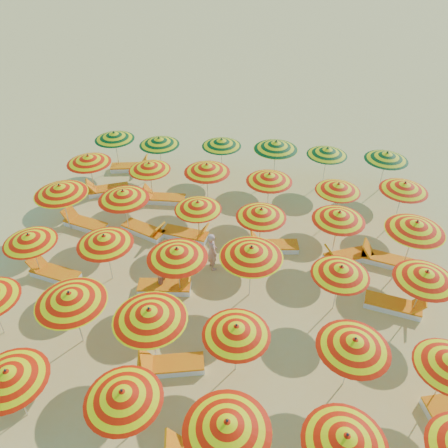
# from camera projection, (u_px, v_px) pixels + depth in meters

# --- Properties ---
(ground) EXTENTS (120.00, 120.00, 0.00)m
(ground) POSITION_uv_depth(u_px,v_px,m) (222.00, 270.00, 15.05)
(ground) COLOR #D8B760
(ground) RESTS_ON ground
(umbrella_1) EXTENTS (2.29, 2.29, 1.89)m
(umbrella_1) POSITION_uv_depth(u_px,v_px,m) (8.00, 375.00, 9.85)
(umbrella_1) COLOR silver
(umbrella_1) RESTS_ON ground
(umbrella_2) EXTENTS (2.03, 2.03, 1.87)m
(umbrella_2) POSITION_uv_depth(u_px,v_px,m) (123.00, 395.00, 9.48)
(umbrella_2) COLOR silver
(umbrella_2) RESTS_ON ground
(umbrella_3) EXTENTS (2.46, 2.46, 1.98)m
(umbrella_3) POSITION_uv_depth(u_px,v_px,m) (227.00, 426.00, 8.84)
(umbrella_3) COLOR silver
(umbrella_3) RESTS_ON ground
(umbrella_4) EXTENTS (2.22, 2.22, 1.88)m
(umbrella_4) POSITION_uv_depth(u_px,v_px,m) (346.00, 439.00, 8.70)
(umbrella_4) COLOR silver
(umbrella_4) RESTS_ON ground
(umbrella_7) EXTENTS (2.30, 2.30, 2.05)m
(umbrella_7) POSITION_uv_depth(u_px,v_px,m) (70.00, 298.00, 11.56)
(umbrella_7) COLOR silver
(umbrella_7) RESTS_ON ground
(umbrella_8) EXTENTS (2.18, 2.18, 2.07)m
(umbrella_8) POSITION_uv_depth(u_px,v_px,m) (149.00, 314.00, 11.08)
(umbrella_8) COLOR silver
(umbrella_8) RESTS_ON ground
(umbrella_9) EXTENTS (1.94, 1.94, 1.86)m
(umbrella_9) POSITION_uv_depth(u_px,v_px,m) (236.00, 330.00, 10.91)
(umbrella_9) COLOR silver
(umbrella_9) RESTS_ON ground
(umbrella_10) EXTENTS (2.38, 2.38, 1.93)m
(umbrella_10) POSITION_uv_depth(u_px,v_px,m) (354.00, 344.00, 10.51)
(umbrella_10) COLOR silver
(umbrella_10) RESTS_ON ground
(umbrella_12) EXTENTS (2.25, 2.25, 1.81)m
(umbrella_12) POSITION_uv_depth(u_px,v_px,m) (29.00, 238.00, 13.88)
(umbrella_12) COLOR silver
(umbrella_12) RESTS_ON ground
(umbrella_13) EXTENTS (1.83, 1.83, 1.90)m
(umbrella_13) POSITION_uv_depth(u_px,v_px,m) (104.00, 240.00, 13.70)
(umbrella_13) COLOR silver
(umbrella_13) RESTS_ON ground
(umbrella_14) EXTENTS (2.40, 2.40, 1.98)m
(umbrella_14) POSITION_uv_depth(u_px,v_px,m) (177.00, 253.00, 13.08)
(umbrella_14) COLOR silver
(umbrella_14) RESTS_ON ground
(umbrella_15) EXTENTS (2.21, 2.21, 2.07)m
(umbrella_15) POSITION_uv_depth(u_px,v_px,m) (251.00, 252.00, 13.02)
(umbrella_15) COLOR silver
(umbrella_15) RESTS_ON ground
(umbrella_16) EXTENTS (2.13, 2.13, 1.83)m
(umbrella_16) POSITION_uv_depth(u_px,v_px,m) (341.00, 271.00, 12.67)
(umbrella_16) COLOR silver
(umbrella_16) RESTS_ON ground
(umbrella_17) EXTENTS (1.93, 1.93, 1.89)m
(umbrella_17) POSITION_uv_depth(u_px,v_px,m) (426.00, 276.00, 12.42)
(umbrella_17) COLOR silver
(umbrella_17) RESTS_ON ground
(umbrella_18) EXTENTS (2.10, 2.10, 2.06)m
(umbrella_18) POSITION_uv_depth(u_px,v_px,m) (60.00, 189.00, 15.77)
(umbrella_18) COLOR silver
(umbrella_18) RESTS_ON ground
(umbrella_19) EXTENTS (2.00, 2.00, 1.96)m
(umbrella_19) POSITION_uv_depth(u_px,v_px,m) (123.00, 195.00, 15.64)
(umbrella_19) COLOR silver
(umbrella_19) RESTS_ON ground
(umbrella_20) EXTENTS (1.70, 1.70, 1.79)m
(umbrella_20) POSITION_uv_depth(u_px,v_px,m) (198.00, 205.00, 15.37)
(umbrella_20) COLOR silver
(umbrella_20) RESTS_ON ground
(umbrella_21) EXTENTS (2.20, 2.20, 1.86)m
(umbrella_21) POSITION_uv_depth(u_px,v_px,m) (261.00, 213.00, 14.91)
(umbrella_21) COLOR silver
(umbrella_21) RESTS_ON ground
(umbrella_22) EXTENTS (2.32, 2.32, 1.91)m
(umbrella_22) POSITION_uv_depth(u_px,v_px,m) (339.00, 216.00, 14.69)
(umbrella_22) COLOR silver
(umbrella_22) RESTS_ON ground
(umbrella_23) EXTENTS (2.18, 2.18, 2.04)m
(umbrella_23) POSITION_uv_depth(u_px,v_px,m) (416.00, 226.00, 14.05)
(umbrella_23) COLOR silver
(umbrella_23) RESTS_ON ground
(umbrella_24) EXTENTS (1.96, 1.96, 1.91)m
(umbrella_24) POSITION_uv_depth(u_px,v_px,m) (88.00, 159.00, 17.84)
(umbrella_24) COLOR silver
(umbrella_24) RESTS_ON ground
(umbrella_25) EXTENTS (2.16, 2.16, 1.80)m
(umbrella_25) POSITION_uv_depth(u_px,v_px,m) (149.00, 166.00, 17.56)
(umbrella_25) COLOR silver
(umbrella_25) RESTS_ON ground
(umbrella_26) EXTENTS (2.12, 2.12, 1.95)m
(umbrella_26) POSITION_uv_depth(u_px,v_px,m) (207.00, 168.00, 17.20)
(umbrella_26) COLOR silver
(umbrella_26) RESTS_ON ground
(umbrella_27) EXTENTS (1.81, 1.81, 1.90)m
(umbrella_27) POSITION_uv_depth(u_px,v_px,m) (269.00, 177.00, 16.71)
(umbrella_27) COLOR silver
(umbrella_27) RESTS_ON ground
(umbrella_28) EXTENTS (2.19, 2.19, 1.80)m
(umbrella_28) POSITION_uv_depth(u_px,v_px,m) (338.00, 187.00, 16.31)
(umbrella_28) COLOR silver
(umbrella_28) RESTS_ON ground
(umbrella_29) EXTENTS (2.34, 2.34, 1.89)m
(umbrella_29) POSITION_uv_depth(u_px,v_px,m) (404.00, 187.00, 16.21)
(umbrella_29) COLOR silver
(umbrella_29) RESTS_ON ground
(umbrella_30) EXTENTS (2.00, 2.00, 1.89)m
(umbrella_30) POSITION_uv_depth(u_px,v_px,m) (114.00, 136.00, 19.60)
(umbrella_30) COLOR silver
(umbrella_30) RESTS_ON ground
(umbrella_31) EXTENTS (2.10, 2.10, 1.88)m
(umbrella_31) POSITION_uv_depth(u_px,v_px,m) (159.00, 141.00, 19.18)
(umbrella_31) COLOR silver
(umbrella_31) RESTS_ON ground
(umbrella_32) EXTENTS (2.28, 2.28, 1.85)m
(umbrella_32) POSITION_uv_depth(u_px,v_px,m) (222.00, 143.00, 19.15)
(umbrella_32) COLOR silver
(umbrella_32) RESTS_ON ground
(umbrella_33) EXTENTS (2.00, 2.00, 2.02)m
(umbrella_33) POSITION_uv_depth(u_px,v_px,m) (276.00, 145.00, 18.61)
(umbrella_33) COLOR silver
(umbrella_33) RESTS_ON ground
(umbrella_34) EXTENTS (2.09, 2.09, 1.83)m
(umbrella_34) POSITION_uv_depth(u_px,v_px,m) (327.00, 151.00, 18.52)
(umbrella_34) COLOR silver
(umbrella_34) RESTS_ON ground
(umbrella_35) EXTENTS (1.84, 1.84, 1.90)m
(umbrella_35) POSITION_uv_depth(u_px,v_px,m) (387.00, 156.00, 18.06)
(umbrella_35) COLOR silver
(umbrella_35) RESTS_ON ground
(lounger_3) EXTENTS (1.82, 1.01, 0.69)m
(lounger_3) POSITION_uv_depth(u_px,v_px,m) (171.00, 365.00, 11.82)
(lounger_3) COLOR white
(lounger_3) RESTS_ON ground
(lounger_5) EXTENTS (1.81, 0.90, 0.69)m
(lounger_5) POSITION_uv_depth(u_px,v_px,m) (54.00, 273.00, 14.68)
(lounger_5) COLOR white
(lounger_5) RESTS_ON ground
(lounger_6) EXTENTS (1.80, 0.82, 0.69)m
(lounger_6) POSITION_uv_depth(u_px,v_px,m) (166.00, 287.00, 14.18)
(lounger_6) COLOR white
(lounger_6) RESTS_ON ground
(lounger_7) EXTENTS (1.81, 0.89, 0.69)m
(lounger_7) POSITION_uv_depth(u_px,v_px,m) (394.00, 305.00, 13.54)
(lounger_7) COLOR white
(lounger_7) RESTS_ON ground
(lounger_8) EXTENTS (1.82, 0.99, 0.69)m
(lounger_8) POSITION_uv_depth(u_px,v_px,m) (85.00, 224.00, 16.88)
(lounger_8) COLOR white
(lounger_8) RESTS_ON ground
(lounger_9) EXTENTS (1.83, 1.16, 0.69)m
(lounger_9) POSITION_uv_depth(u_px,v_px,m) (144.00, 230.00, 16.55)
(lounger_9) COLOR white
(lounger_9) RESTS_ON ground
(lounger_10) EXTENTS (1.80, 0.82, 0.69)m
(lounger_10) POSITION_uv_depth(u_px,v_px,m) (186.00, 234.00, 16.35)
(lounger_10) COLOR white
(lounger_10) RESTS_ON ground
(lounger_11) EXTENTS (1.81, 0.87, 0.69)m
(lounger_11) POSITION_uv_depth(u_px,v_px,m) (273.00, 246.00, 15.81)
(lounger_11) COLOR white
(lounger_11) RESTS_ON ground
(lounger_12) EXTENTS (1.82, 1.26, 0.69)m
(lounger_12) POSITION_uv_depth(u_px,v_px,m) (347.00, 256.00, 15.36)
(lounger_12) COLOR white
(lounger_12) RESTS_ON ground
(lounger_13) EXTENTS (1.82, 0.95, 0.69)m
(lounger_13) POSITION_uv_depth(u_px,v_px,m) (385.00, 260.00, 15.23)
(lounger_13) COLOR white
(lounger_13) RESTS_ON ground
(lounger_14) EXTENTS (1.82, 1.25, 0.69)m
(lounger_14) POSITION_uv_depth(u_px,v_px,m) (108.00, 190.00, 18.82)
(lounger_14) COLOR white
(lounger_14) RESTS_ON ground
(lounger_15) EXTENTS (1.77, 0.70, 0.69)m
(lounger_15) POSITION_uv_depth(u_px,v_px,m) (164.00, 198.00, 18.28)
(lounger_15) COLOR white
(lounger_15) RESTS_ON ground
(lounger_16) EXTENTS (1.81, 0.92, 0.69)m
(lounger_16) POSITION_uv_depth(u_px,v_px,m) (131.00, 167.00, 20.37)
(lounger_16) COLOR white
(lounger_16) RESTS_ON ground
(beachgoer_b) EXTENTS (0.51, 0.65, 1.30)m
(beachgoer_b) POSITION_uv_depth(u_px,v_px,m) (164.00, 272.00, 14.02)
(beachgoer_b) COLOR tan
(beachgoer_b) RESTS_ON ground
(beachgoer_a) EXTENTS (0.57, 0.64, 1.46)m
(beachgoer_a) POSITION_uv_depth(u_px,v_px,m) (212.00, 251.00, 14.70)
(beachgoer_a) COLOR tan
(beachgoer_a) RESTS_ON ground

